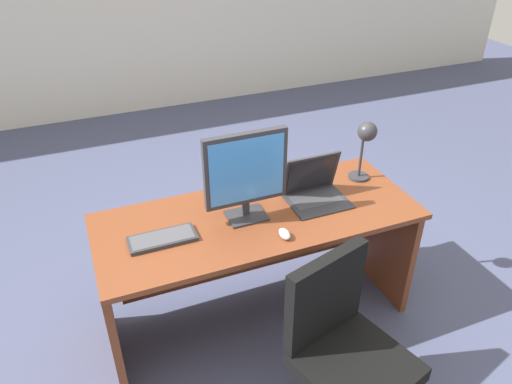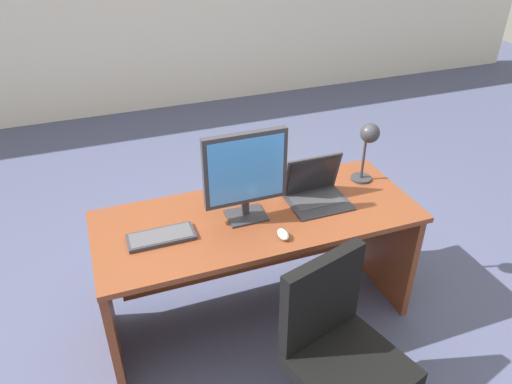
% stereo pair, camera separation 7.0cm
% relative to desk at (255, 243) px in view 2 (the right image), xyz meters
% --- Properties ---
extents(ground, '(12.00, 12.00, 0.00)m').
position_rel_desk_xyz_m(ground, '(0.00, 1.45, -0.52)').
color(ground, '#474C6B').
extents(desk, '(1.71, 0.69, 0.75)m').
position_rel_desk_xyz_m(desk, '(0.00, 0.00, 0.00)').
color(desk, brown).
rests_on(desk, ground).
extents(monitor, '(0.43, 0.16, 0.48)m').
position_rel_desk_xyz_m(monitor, '(-0.07, -0.05, 0.50)').
color(monitor, '#2D2D33').
rests_on(monitor, desk).
extents(laptop, '(0.32, 0.26, 0.25)m').
position_rel_desk_xyz_m(laptop, '(0.35, -0.01, 0.31)').
color(laptop, '#2D2D33').
rests_on(laptop, desk).
extents(keyboard, '(0.33, 0.14, 0.02)m').
position_rel_desk_xyz_m(keyboard, '(-0.52, -0.08, 0.24)').
color(keyboard, '#2D2D33').
rests_on(keyboard, desk).
extents(mouse, '(0.05, 0.09, 0.04)m').
position_rel_desk_xyz_m(mouse, '(0.05, -0.28, 0.25)').
color(mouse, silver).
rests_on(mouse, desk).
extents(desk_lamp, '(0.12, 0.14, 0.37)m').
position_rel_desk_xyz_m(desk_lamp, '(0.69, 0.06, 0.50)').
color(desk_lamp, '#2D2D33').
rests_on(desk_lamp, desk).
extents(coffee_mug, '(0.11, 0.08, 0.10)m').
position_rel_desk_xyz_m(coffee_mug, '(0.08, 0.18, 0.28)').
color(coffee_mug, purple).
rests_on(coffee_mug, desk).
extents(office_chair, '(0.57, 0.59, 0.88)m').
position_rel_desk_xyz_m(office_chair, '(0.13, -0.79, -0.16)').
color(office_chair, black).
rests_on(office_chair, ground).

